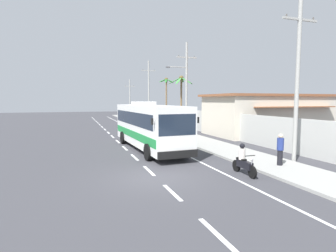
{
  "coord_description": "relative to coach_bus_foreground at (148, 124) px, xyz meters",
  "views": [
    {
      "loc": [
        -3.6,
        -12.09,
        3.65
      ],
      "look_at": [
        3.18,
        7.52,
        1.7
      ],
      "focal_mm": 29.05,
      "sensor_mm": 36.0,
      "label": 1
    }
  ],
  "objects": [
    {
      "name": "boundary_wall",
      "position": [
        8.96,
        6.46,
        -0.64
      ],
      "size": [
        0.24,
        60.0,
        2.45
      ],
      "primitive_type": "cube",
      "color": "#B2B2AD",
      "rests_on": "ground"
    },
    {
      "name": "coach_bus_foreground",
      "position": [
        0.0,
        0.0,
        0.0
      ],
      "size": [
        3.31,
        10.98,
        3.58
      ],
      "color": "white",
      "rests_on": "ground"
    },
    {
      "name": "utility_pole_far",
      "position": [
        6.87,
        25.45,
        3.51
      ],
      "size": [
        2.48,
        0.24,
        10.33
      ],
      "color": "#9E9E99",
      "rests_on": "ground"
    },
    {
      "name": "utility_pole_mid",
      "position": [
        6.87,
        9.17,
        3.52
      ],
      "size": [
        3.64,
        0.24,
        10.16
      ],
      "color": "#9E9E99",
      "rests_on": "ground"
    },
    {
      "name": "palm_nearest",
      "position": [
        9.37,
        23.5,
        3.58
      ],
      "size": [
        2.63,
        2.56,
        7.43
      ],
      "color": "brown",
      "rests_on": "ground"
    },
    {
      "name": "ground_plane",
      "position": [
        -1.64,
        -7.54,
        -1.86
      ],
      "size": [
        160.0,
        160.0,
        0.0
      ],
      "primitive_type": "plane",
      "color": "#3A3A3F"
    },
    {
      "name": "lane_markings",
      "position": [
        0.43,
        6.98,
        -1.86
      ],
      "size": [
        3.56,
        71.0,
        0.01
      ],
      "color": "white",
      "rests_on": "ground"
    },
    {
      "name": "pedestrian_near_kerb",
      "position": [
        5.27,
        -7.88,
        -0.82
      ],
      "size": [
        0.36,
        0.36,
        1.72
      ],
      "rotation": [
        0.0,
        0.0,
        1.43
      ],
      "color": "black",
      "rests_on": "sidewalk_kerb"
    },
    {
      "name": "utility_pole_distant",
      "position": [
        6.81,
        41.74,
        2.51
      ],
      "size": [
        2.29,
        0.24,
        8.39
      ],
      "color": "#9E9E99",
      "rests_on": "ground"
    },
    {
      "name": "utility_pole_nearest",
      "position": [
        7.0,
        -7.11,
        3.32
      ],
      "size": [
        2.41,
        0.24,
        9.98
      ],
      "color": "#9E9E99",
      "rests_on": "ground"
    },
    {
      "name": "roadside_building",
      "position": [
        14.79,
        4.56,
        0.3
      ],
      "size": [
        13.81,
        7.65,
        4.3
      ],
      "color": "beige",
      "rests_on": "ground"
    },
    {
      "name": "sidewalk_kerb",
      "position": [
        5.16,
        2.46,
        -1.79
      ],
      "size": [
        3.2,
        90.0,
        0.14
      ],
      "primitive_type": "cube",
      "color": "#999993",
      "rests_on": "ground"
    },
    {
      "name": "motorcycle_beside_bus",
      "position": [
        2.8,
        9.83,
        -1.19
      ],
      "size": [
        0.56,
        1.96,
        1.65
      ],
      "color": "black",
      "rests_on": "ground"
    },
    {
      "name": "palm_second",
      "position": [
        7.92,
        13.11,
        3.25
      ],
      "size": [
        3.28,
        3.29,
        6.84
      ],
      "color": "brown",
      "rests_on": "ground"
    },
    {
      "name": "motorcycle_trailing",
      "position": [
        2.6,
        -8.4,
        -1.23
      ],
      "size": [
        0.56,
        1.96,
        1.54
      ],
      "color": "black",
      "rests_on": "ground"
    }
  ]
}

